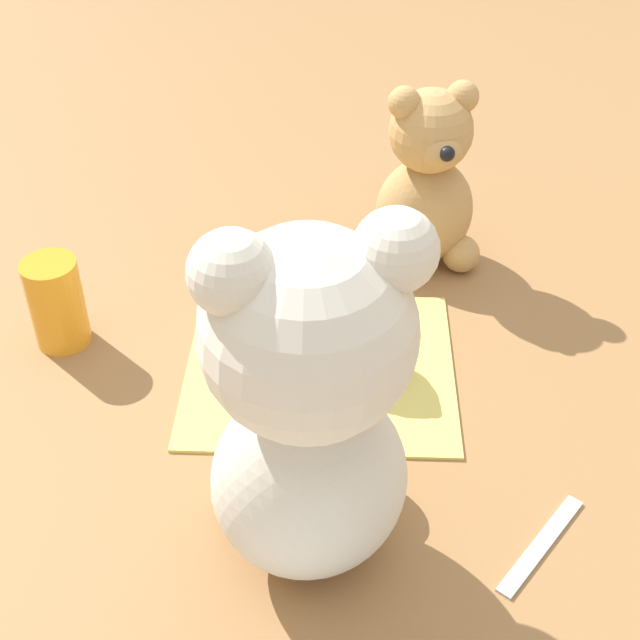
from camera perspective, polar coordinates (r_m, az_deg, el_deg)
ground_plane at (r=0.79m, az=0.00°, el=-3.15°), size 4.00×4.00×0.00m
knitted_placemat at (r=0.79m, az=0.00°, el=-2.99°), size 0.24×0.21×0.01m
teddy_bear_cream at (r=0.56m, az=-0.37°, el=-5.61°), size 0.16×0.16×0.28m
teddy_bear_tan at (r=0.89m, az=6.89°, el=8.58°), size 0.12×0.11×0.19m
cupcake_near_cream_bear at (r=0.77m, az=3.12°, el=-1.76°), size 0.06×0.06×0.07m
saucer_plate at (r=0.81m, az=-3.83°, el=-1.11°), size 0.09×0.09×0.01m
cupcake_near_tan_bear at (r=0.80m, az=-3.93°, el=0.59°), size 0.06×0.06×0.07m
juice_glass at (r=0.83m, az=-16.51°, el=1.06°), size 0.05×0.05×0.09m
teaspoon at (r=0.68m, az=13.99°, el=-13.73°), size 0.08×0.09×0.01m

